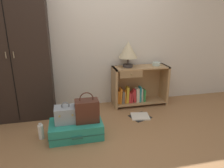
{
  "coord_description": "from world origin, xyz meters",
  "views": [
    {
      "loc": [
        -0.55,
        -2.08,
        1.55
      ],
      "look_at": [
        0.12,
        0.88,
        0.55
      ],
      "focal_mm": 33.19,
      "sensor_mm": 36.0,
      "label": 1
    }
  ],
  "objects": [
    {
      "name": "back_wall",
      "position": [
        0.0,
        1.5,
        1.3
      ],
      "size": [
        6.4,
        0.1,
        2.6
      ],
      "primitive_type": "cube",
      "color": "silver",
      "rests_on": "ground_plane"
    },
    {
      "name": "wardrobe",
      "position": [
        -1.29,
        1.2,
        1.04
      ],
      "size": [
        1.04,
        0.47,
        2.09
      ],
      "color": "black",
      "rests_on": "ground_plane"
    },
    {
      "name": "bowl",
      "position": [
        1.02,
        1.26,
        0.74
      ],
      "size": [
        0.14,
        0.14,
        0.06
      ],
      "primitive_type": "cylinder",
      "color": "silver",
      "rests_on": "bookshelf"
    },
    {
      "name": "bottle",
      "position": [
        -0.93,
        0.45,
        0.1
      ],
      "size": [
        0.07,
        0.07,
        0.22
      ],
      "color": "white",
      "rests_on": "ground_plane"
    },
    {
      "name": "open_book_on_floor",
      "position": [
        0.56,
        0.75,
        0.01
      ],
      "size": [
        0.37,
        0.36,
        0.02
      ],
      "color": "white",
      "rests_on": "ground_plane"
    },
    {
      "name": "suitcase_large",
      "position": [
        -0.48,
        0.41,
        0.11
      ],
      "size": [
        0.7,
        0.44,
        0.21
      ],
      "color": "teal",
      "rests_on": "ground_plane"
    },
    {
      "name": "ground_plane",
      "position": [
        0.0,
        0.0,
        0.0
      ],
      "size": [
        9.0,
        9.0,
        0.0
      ],
      "primitive_type": "plane",
      "color": "#9E7047"
    },
    {
      "name": "train_case",
      "position": [
        -0.6,
        0.45,
        0.32
      ],
      "size": [
        0.29,
        0.22,
        0.28
      ],
      "color": "#8E99A3",
      "rests_on": "suitcase_large"
    },
    {
      "name": "bookshelf",
      "position": [
        0.68,
        1.26,
        0.34
      ],
      "size": [
        0.98,
        0.36,
        0.71
      ],
      "color": "tan",
      "rests_on": "ground_plane"
    },
    {
      "name": "handbag",
      "position": [
        -0.32,
        0.41,
        0.37
      ],
      "size": [
        0.31,
        0.19,
        0.41
      ],
      "color": "#472319",
      "rests_on": "suitcase_large"
    },
    {
      "name": "table_lamp",
      "position": [
        0.49,
        1.27,
        1.0
      ],
      "size": [
        0.32,
        0.32,
        0.44
      ],
      "color": "#3D3838",
      "rests_on": "bookshelf"
    }
  ]
}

